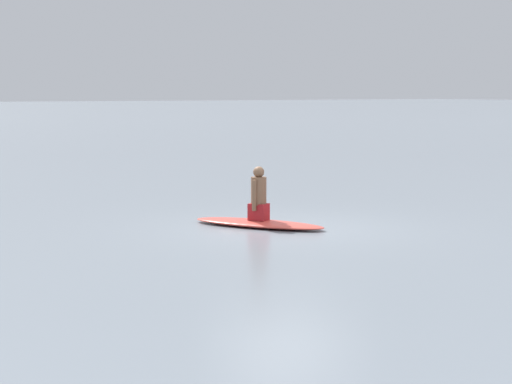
{
  "coord_description": "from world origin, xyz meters",
  "views": [
    {
      "loc": [
        -9.7,
        -13.66,
        2.55
      ],
      "look_at": [
        -0.24,
        0.63,
        0.65
      ],
      "focal_mm": 64.24,
      "sensor_mm": 36.0,
      "label": 1
    }
  ],
  "objects": [
    {
      "name": "surfboard",
      "position": [
        -0.24,
        0.53,
        0.06
      ],
      "size": [
        1.96,
        2.76,
        0.13
      ],
      "primitive_type": "ellipsoid",
      "rotation": [
        0.0,
        0.0,
        2.06
      ],
      "color": "#D84C3F",
      "rests_on": "ground"
    },
    {
      "name": "person_paddler",
      "position": [
        -0.24,
        0.53,
        0.58
      ],
      "size": [
        0.43,
        0.42,
        1.01
      ],
      "rotation": [
        0.0,
        0.0,
        2.06
      ],
      "color": "#A51E23",
      "rests_on": "surfboard"
    },
    {
      "name": "ground_plane",
      "position": [
        0.0,
        0.0,
        0.0
      ],
      "size": [
        400.0,
        400.0,
        0.0
      ],
      "primitive_type": "plane",
      "color": "gray"
    }
  ]
}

